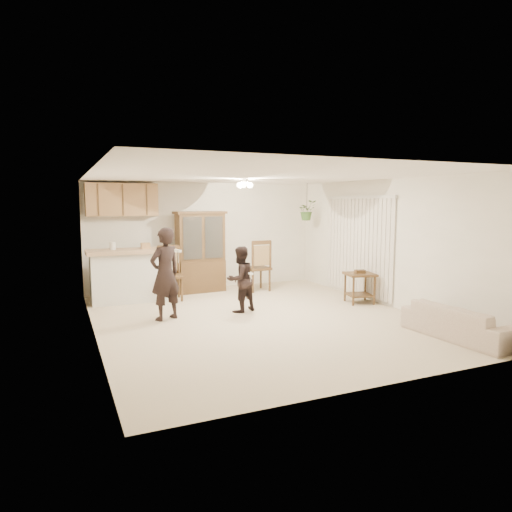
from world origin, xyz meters
name	(u,v)px	position (x,y,z in m)	size (l,w,h in m)	color
floor	(260,319)	(0.00, 0.00, 0.00)	(6.50, 6.50, 0.00)	#BDAE8F
ceiling	(260,175)	(0.00, 0.00, 2.50)	(5.50, 6.50, 0.02)	white
wall_back	(204,236)	(0.00, 3.25, 1.25)	(5.50, 0.02, 2.50)	beige
wall_front	(382,276)	(0.00, -3.25, 1.25)	(5.50, 0.02, 2.50)	beige
wall_left	(92,256)	(-2.75, 0.00, 1.25)	(0.02, 6.50, 2.50)	beige
wall_right	(387,243)	(2.75, 0.00, 1.25)	(0.02, 6.50, 2.50)	beige
breakfast_bar	(132,278)	(-1.85, 2.35, 0.50)	(1.60, 0.55, 1.00)	silver
bar_top	(131,251)	(-1.85, 2.35, 1.05)	(1.75, 0.70, 0.08)	tan
upper_cabinets	(122,200)	(-1.90, 3.07, 2.10)	(1.50, 0.34, 0.70)	olive
vertical_blinds	(358,246)	(2.71, 0.90, 1.10)	(0.06, 2.30, 2.10)	beige
ceiling_fixture	(244,184)	(0.20, 1.20, 2.40)	(0.36, 0.36, 0.20)	beige
hanging_plant	(307,210)	(2.30, 2.40, 1.85)	(0.43, 0.37, 0.48)	#275020
plant_cord	(307,197)	(2.30, 2.40, 2.17)	(0.01, 0.01, 0.65)	#29241E
sofa	(461,315)	(2.30, -2.26, 0.37)	(1.87, 0.73, 0.73)	beige
adult	(165,269)	(-1.53, 0.62, 0.90)	(0.66, 0.43, 1.80)	black
child	(240,276)	(-0.12, 0.63, 0.68)	(0.66, 0.51, 1.35)	black
china_hutch	(200,252)	(-0.24, 2.79, 0.91)	(1.20, 0.53, 1.84)	#392614
side_table	(360,287)	(2.38, 0.36, 0.32)	(0.67, 0.67, 0.68)	#392614
chair_bar	(170,285)	(-1.09, 2.17, 0.32)	(0.55, 0.55, 1.14)	#392614
chair_hutch_left	(166,282)	(-1.06, 2.72, 0.30)	(0.63, 0.63, 1.05)	#392614
chair_hutch_right	(257,276)	(0.99, 2.39, 0.33)	(0.56, 0.56, 1.19)	#392614
controller_adult	(178,251)	(-1.38, 0.27, 1.24)	(0.04, 0.14, 0.04)	white
controller_child	(251,274)	(-0.02, 0.36, 0.76)	(0.03, 0.11, 0.03)	white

